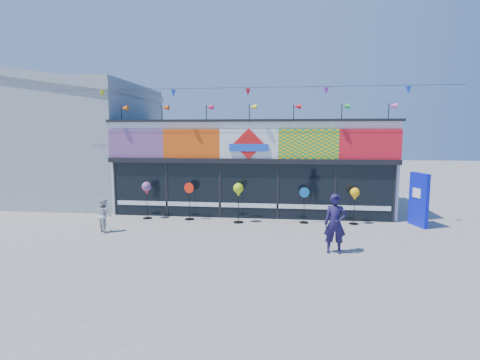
% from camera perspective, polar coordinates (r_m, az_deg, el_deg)
% --- Properties ---
extents(ground, '(80.00, 80.00, 0.00)m').
position_cam_1_polar(ground, '(12.44, -0.23, -9.33)').
color(ground, slate).
rests_on(ground, ground).
extents(kite_shop, '(16.00, 5.70, 5.31)m').
position_cam_1_polar(kite_shop, '(17.90, 2.11, 2.37)').
color(kite_shop, silver).
rests_on(kite_shop, ground).
extents(neighbour_building, '(8.18, 7.20, 6.87)m').
position_cam_1_polar(neighbour_building, '(22.06, -24.62, 5.63)').
color(neighbour_building, '#A0A3A6').
rests_on(neighbour_building, ground).
extents(blue_sign, '(0.44, 1.02, 2.05)m').
position_cam_1_polar(blue_sign, '(15.75, 25.57, -2.70)').
color(blue_sign, '#0D18CC').
rests_on(blue_sign, ground).
extents(spinner_0, '(0.39, 0.39, 1.54)m').
position_cam_1_polar(spinner_0, '(15.91, -14.04, -1.37)').
color(spinner_0, black).
rests_on(spinner_0, ground).
extents(spinner_1, '(0.42, 0.39, 1.53)m').
position_cam_1_polar(spinner_1, '(15.46, -7.74, -3.06)').
color(spinner_1, black).
rests_on(spinner_1, ground).
extents(spinner_2, '(0.40, 0.40, 1.59)m').
position_cam_1_polar(spinner_2, '(14.72, -0.26, -1.69)').
color(spinner_2, black).
rests_on(spinner_2, ground).
extents(spinner_3, '(0.39, 0.36, 1.42)m').
position_cam_1_polar(spinner_3, '(14.98, 9.77, -3.66)').
color(spinner_3, black).
rests_on(spinner_3, ground).
extents(spinner_4, '(0.36, 0.36, 1.44)m').
position_cam_1_polar(spinner_4, '(15.16, 17.09, -2.20)').
color(spinner_4, black).
rests_on(spinner_4, ground).
extents(adult_man, '(0.67, 0.46, 1.77)m').
position_cam_1_polar(adult_man, '(11.41, 14.29, -6.48)').
color(adult_man, '#18123B').
rests_on(adult_man, ground).
extents(child, '(0.68, 0.62, 1.22)m').
position_cam_1_polar(child, '(14.34, -19.98, -5.03)').
color(child, silver).
rests_on(child, ground).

